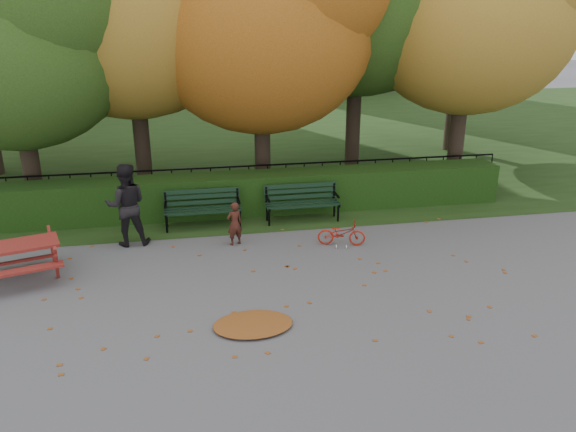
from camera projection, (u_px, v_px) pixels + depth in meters
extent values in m
plane|color=slate|center=(284.00, 293.00, 10.23)|extent=(90.00, 90.00, 0.00)
plane|color=#1A3411|center=(224.00, 135.00, 23.15)|extent=(90.00, 90.00, 0.00)
cube|color=black|center=(253.00, 193.00, 14.21)|extent=(13.00, 0.90, 1.00)
cube|color=black|center=(249.00, 199.00, 15.10)|extent=(14.00, 0.04, 0.04)
cube|color=black|center=(249.00, 166.00, 14.78)|extent=(14.00, 0.04, 0.04)
cylinder|color=black|center=(133.00, 190.00, 14.44)|extent=(0.03, 0.03, 1.00)
cylinder|color=black|center=(249.00, 184.00, 14.95)|extent=(0.03, 0.03, 1.00)
cylinder|color=black|center=(357.00, 178.00, 15.47)|extent=(0.03, 0.03, 1.00)
cylinder|color=black|center=(475.00, 172.00, 16.07)|extent=(0.03, 0.03, 1.00)
cylinder|color=black|center=(30.00, 159.00, 14.19)|extent=(0.44, 0.44, 2.62)
ellipsoid|color=#274814|center=(11.00, 43.00, 13.22)|extent=(5.60, 5.60, 5.04)
cylinder|color=black|center=(141.00, 135.00, 15.67)|extent=(0.44, 0.44, 3.15)
ellipsoid|color=olive|center=(130.00, 6.00, 14.50)|extent=(6.40, 6.40, 5.76)
cylinder|color=black|center=(262.00, 143.00, 15.56)|extent=(0.44, 0.44, 2.80)
ellipsoid|color=#924C0C|center=(261.00, 29.00, 14.52)|extent=(6.00, 6.00, 5.40)
cylinder|color=black|center=(353.00, 118.00, 17.15)|extent=(0.44, 0.44, 3.50)
cylinder|color=black|center=(457.00, 133.00, 16.32)|extent=(0.44, 0.44, 2.97)
ellipsoid|color=olive|center=(469.00, 17.00, 15.22)|extent=(5.80, 5.80, 5.22)
cylinder|color=black|center=(453.00, 107.00, 20.29)|extent=(0.44, 0.44, 3.15)
ellipsoid|color=#274814|center=(463.00, 7.00, 19.13)|extent=(6.00, 6.00, 5.40)
cube|color=black|center=(203.00, 213.00, 13.01)|extent=(1.80, 0.12, 0.04)
cube|color=black|center=(203.00, 210.00, 13.18)|extent=(1.80, 0.12, 0.04)
cube|color=black|center=(202.00, 208.00, 13.35)|extent=(1.80, 0.12, 0.04)
cube|color=black|center=(202.00, 202.00, 13.39)|extent=(1.80, 0.05, 0.10)
cube|color=black|center=(202.00, 196.00, 13.34)|extent=(1.80, 0.05, 0.10)
cube|color=black|center=(201.00, 191.00, 13.29)|extent=(1.80, 0.05, 0.10)
cube|color=black|center=(166.00, 213.00, 13.04)|extent=(0.05, 0.55, 0.06)
cube|color=black|center=(165.00, 200.00, 13.21)|extent=(0.05, 0.05, 0.41)
cylinder|color=black|center=(166.00, 224.00, 12.94)|extent=(0.05, 0.05, 0.44)
cylinder|color=black|center=(167.00, 219.00, 13.28)|extent=(0.05, 0.05, 0.44)
cube|color=black|center=(165.00, 205.00, 12.99)|extent=(0.05, 0.45, 0.04)
cube|color=black|center=(239.00, 209.00, 13.33)|extent=(0.05, 0.55, 0.06)
cube|color=black|center=(237.00, 196.00, 13.50)|extent=(0.05, 0.05, 0.41)
cylinder|color=black|center=(240.00, 219.00, 13.24)|extent=(0.05, 0.05, 0.44)
cylinder|color=black|center=(238.00, 214.00, 13.57)|extent=(0.05, 0.05, 0.44)
cube|color=black|center=(239.00, 201.00, 13.28)|extent=(0.05, 0.45, 0.04)
cube|color=black|center=(304.00, 207.00, 13.43)|extent=(1.80, 0.12, 0.04)
cube|color=black|center=(303.00, 204.00, 13.59)|extent=(1.80, 0.12, 0.04)
cube|color=black|center=(301.00, 202.00, 13.76)|extent=(1.80, 0.12, 0.04)
cube|color=black|center=(300.00, 196.00, 13.80)|extent=(1.80, 0.05, 0.10)
cube|color=black|center=(300.00, 191.00, 13.75)|extent=(1.80, 0.05, 0.10)
cube|color=black|center=(300.00, 186.00, 13.71)|extent=(1.80, 0.05, 0.10)
cube|color=black|center=(268.00, 207.00, 13.45)|extent=(0.05, 0.55, 0.06)
cube|color=black|center=(266.00, 195.00, 13.62)|extent=(0.05, 0.05, 0.41)
cylinder|color=black|center=(269.00, 217.00, 13.36)|extent=(0.05, 0.05, 0.44)
cylinder|color=black|center=(267.00, 212.00, 13.69)|extent=(0.05, 0.05, 0.44)
cube|color=black|center=(268.00, 199.00, 13.40)|extent=(0.05, 0.45, 0.04)
cube|color=black|center=(336.00, 203.00, 13.74)|extent=(0.05, 0.55, 0.06)
cube|color=black|center=(334.00, 191.00, 13.92)|extent=(0.05, 0.05, 0.41)
cylinder|color=black|center=(338.00, 213.00, 13.65)|extent=(0.05, 0.05, 0.44)
cylinder|color=black|center=(334.00, 208.00, 13.98)|extent=(0.05, 0.05, 0.44)
cube|color=black|center=(336.00, 195.00, 13.69)|extent=(0.05, 0.45, 0.04)
cube|color=maroon|center=(9.00, 247.00, 10.48)|extent=(1.84, 1.17, 0.06)
cube|color=maroon|center=(13.00, 272.00, 10.11)|extent=(1.70, 0.71, 0.05)
cube|color=maroon|center=(11.00, 250.00, 11.06)|extent=(1.70, 0.71, 0.05)
cube|color=maroon|center=(57.00, 263.00, 10.55)|extent=(0.19, 0.49, 0.83)
cube|color=maroon|center=(52.00, 247.00, 11.27)|extent=(0.19, 0.49, 0.83)
cube|color=maroon|center=(52.00, 243.00, 10.82)|extent=(0.42, 1.24, 0.06)
cube|color=maroon|center=(12.00, 262.00, 10.59)|extent=(1.47, 0.48, 0.06)
ellipsoid|color=brown|center=(253.00, 324.00, 9.15)|extent=(1.47, 1.15, 0.09)
imported|color=#431D15|center=(235.00, 224.00, 12.21)|extent=(0.42, 0.35, 0.98)
imported|color=black|center=(126.00, 205.00, 12.09)|extent=(0.93, 0.74, 1.83)
imported|color=#B42110|center=(341.00, 233.00, 12.26)|extent=(1.10, 0.61, 0.55)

